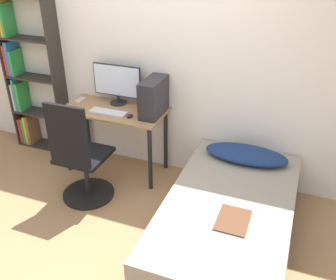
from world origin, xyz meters
The scene contains 13 objects.
ground_plane centered at (0.00, 0.00, 0.00)m, with size 14.00×14.00×0.00m, color #9E754C.
wall_back centered at (0.00, 1.39, 1.25)m, with size 8.00×0.05×2.50m.
desk centered at (-0.42, 1.10, 0.62)m, with size 1.11×0.54×0.74m.
bookshelf centered at (-1.66, 1.25, 0.85)m, with size 0.69×0.23×1.81m.
office_chair centered at (-0.47, 0.48, 0.43)m, with size 0.52×0.52×1.09m.
bed centered at (1.01, 0.42, 0.22)m, with size 1.05×1.90×0.44m.
pillow centered at (1.01, 1.10, 0.49)m, with size 0.80×0.36×0.11m.
magazine centered at (1.09, 0.18, 0.44)m, with size 0.24×0.32×0.01m.
monitor centered at (-0.45, 1.26, 0.98)m, with size 0.55×0.18×0.43m.
keyboard centered at (-0.43, 0.99, 0.75)m, with size 0.40×0.12×0.02m.
pc_tower centered at (0.02, 1.14, 0.93)m, with size 0.18×0.41×0.37m.
mouse centered at (-0.18, 0.99, 0.75)m, with size 0.06×0.09×0.02m.
phone centered at (-0.89, 1.19, 0.75)m, with size 0.07×0.14×0.01m.
Camera 1 is at (1.42, -2.07, 2.37)m, focal length 40.00 mm.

